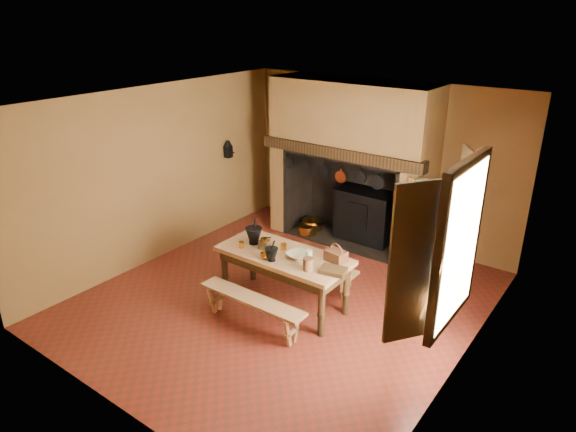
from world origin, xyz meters
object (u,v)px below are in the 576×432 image
object	(u,v)px
work_table	(284,262)
iron_range	(365,215)
coffee_grinder	(264,244)
wicker_basket	(336,255)
mixing_bowl	(298,255)
bench_front	(252,305)

from	to	relation	value
work_table	iron_range	bearing A→B (deg)	92.82
coffee_grinder	iron_range	bearing A→B (deg)	72.88
wicker_basket	work_table	bearing A→B (deg)	-151.99
mixing_bowl	coffee_grinder	bearing A→B (deg)	-175.06
coffee_grinder	work_table	bearing A→B (deg)	-5.80
iron_range	work_table	xyz separation A→B (m)	(0.13, -2.57, 0.19)
work_table	mixing_bowl	xyz separation A→B (m)	(0.23, 0.01, 0.16)
work_table	bench_front	distance (m)	0.76
work_table	bench_front	size ratio (longest dim) A/B	1.18
coffee_grinder	wicker_basket	world-z (taller)	wicker_basket
iron_range	coffee_grinder	bearing A→B (deg)	-93.77
mixing_bowl	wicker_basket	size ratio (longest dim) A/B	0.98
iron_range	wicker_basket	distance (m)	2.51
iron_range	wicker_basket	size ratio (longest dim) A/B	5.46
iron_range	work_table	distance (m)	2.58
coffee_grinder	wicker_basket	distance (m)	1.02
bench_front	mixing_bowl	world-z (taller)	mixing_bowl
coffee_grinder	mixing_bowl	distance (m)	0.53
wicker_basket	iron_range	bearing A→B (deg)	118.71
iron_range	wicker_basket	world-z (taller)	iron_range
work_table	wicker_basket	distance (m)	0.75
iron_range	coffee_grinder	world-z (taller)	iron_range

